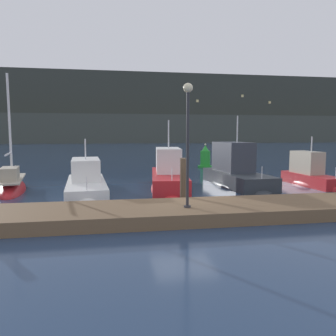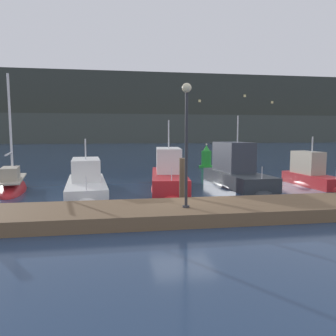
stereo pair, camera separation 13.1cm
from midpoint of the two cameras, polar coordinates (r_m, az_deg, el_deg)
ground_plane at (r=13.35m, az=2.43°, el=-6.83°), size 400.00×400.00×0.00m
dock at (r=11.75m, az=4.10°, el=-7.51°), size 42.03×2.80×0.45m
mooring_pile_2 at (r=13.18m, az=2.43°, el=-2.59°), size 0.28×0.28×1.99m
sailboat_berth_3 at (r=18.83m, az=-25.74°, el=-3.17°), size 2.19×5.22×6.60m
motorboat_berth_4 at (r=17.25m, az=-14.25°, el=-3.24°), size 2.60×6.77×3.33m
motorboat_berth_5 at (r=17.63m, az=-0.11°, el=-2.23°), size 2.67×6.85×4.18m
motorboat_berth_6 at (r=19.16m, az=11.58°, el=-1.45°), size 2.73×6.46×4.44m
motorboat_berth_7 at (r=20.49m, az=23.33°, el=-1.89°), size 1.68×4.64×3.41m
channel_buoy at (r=28.80m, az=6.37°, el=1.68°), size 1.30×1.30×2.08m
dock_lamppost at (r=11.05m, az=3.13°, el=7.38°), size 0.32×0.32×4.18m
hillside_backdrop at (r=109.48m, az=-7.91°, el=9.74°), size 240.00×23.00×21.78m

